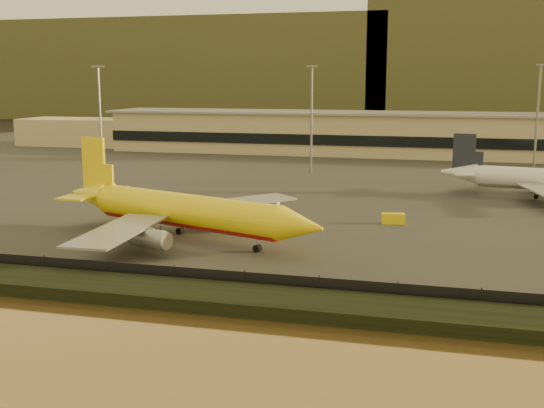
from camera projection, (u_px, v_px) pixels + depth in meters
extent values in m
plane|color=black|center=(260.00, 261.00, 85.15)|extent=(900.00, 900.00, 0.00)
cube|color=black|center=(214.00, 297.00, 68.86)|extent=(320.00, 7.00, 1.40)
cube|color=#2D2D2D|center=(361.00, 167.00, 175.44)|extent=(320.00, 220.00, 0.20)
cube|color=black|center=(227.00, 280.00, 72.56)|extent=(300.00, 0.05, 2.20)
cube|color=#C9B98C|center=(374.00, 134.00, 202.86)|extent=(160.00, 22.00, 12.00)
cube|color=black|center=(370.00, 141.00, 192.39)|extent=(160.00, 0.60, 3.00)
cube|color=gray|center=(375.00, 113.00, 201.72)|extent=(164.00, 24.00, 0.60)
cube|color=#C9B98C|center=(95.00, 132.00, 230.91)|extent=(50.00, 18.00, 9.00)
cylinder|color=slate|center=(100.00, 120.00, 164.54)|extent=(0.50, 0.50, 25.00)
cube|color=slate|center=(98.00, 66.00, 162.25)|extent=(2.20, 2.20, 0.40)
cylinder|color=slate|center=(311.00, 121.00, 161.43)|extent=(0.50, 0.50, 25.00)
cube|color=slate|center=(312.00, 66.00, 159.14)|extent=(2.20, 2.20, 0.40)
cylinder|color=slate|center=(537.00, 125.00, 146.91)|extent=(0.50, 0.50, 25.00)
cube|color=slate|center=(541.00, 65.00, 144.62)|extent=(2.20, 2.20, 0.40)
cube|color=brown|center=(195.00, 71.00, 438.73)|extent=(260.00, 160.00, 55.00)
cylinder|color=yellow|center=(187.00, 210.00, 94.71)|extent=(31.06, 14.60, 4.52)
cylinder|color=#B8110A|center=(187.00, 216.00, 94.85)|extent=(29.91, 13.37, 3.53)
cone|color=yellow|center=(302.00, 226.00, 84.39)|extent=(7.24, 6.28, 4.52)
cone|color=yellow|center=(91.00, 194.00, 105.45)|extent=(8.88, 6.85, 4.52)
cube|color=yellow|center=(94.00, 163.00, 104.07)|extent=(4.64, 1.92, 7.92)
cube|color=yellow|center=(121.00, 189.00, 108.11)|extent=(6.06, 6.05, 0.27)
cube|color=yellow|center=(76.00, 198.00, 100.74)|extent=(4.44, 4.39, 0.27)
cube|color=gray|center=(235.00, 202.00, 105.14)|extent=(17.48, 18.73, 0.27)
cylinder|color=gray|center=(234.00, 215.00, 101.77)|extent=(5.75, 4.07, 2.49)
cube|color=gray|center=(119.00, 230.00, 85.52)|extent=(7.02, 19.84, 0.27)
cylinder|color=gray|center=(148.00, 238.00, 86.94)|extent=(5.75, 4.07, 2.49)
cylinder|color=black|center=(257.00, 248.00, 88.79)|extent=(1.20, 1.08, 1.00)
cylinder|color=slate|center=(257.00, 244.00, 88.70)|extent=(0.17, 0.17, 2.04)
cylinder|color=black|center=(161.00, 236.00, 95.54)|extent=(1.20, 1.08, 1.00)
cylinder|color=slate|center=(160.00, 233.00, 95.44)|extent=(0.17, 0.17, 2.04)
cylinder|color=black|center=(180.00, 231.00, 98.85)|extent=(1.20, 1.08, 1.00)
cylinder|color=slate|center=(180.00, 228.00, 98.76)|extent=(0.17, 0.17, 2.04)
cone|color=white|center=(459.00, 173.00, 134.92)|extent=(7.57, 4.99, 3.91)
cube|color=#1B2232|center=(464.00, 151.00, 133.83)|extent=(4.29, 1.00, 6.84)
cube|color=white|center=(470.00, 169.00, 137.75)|extent=(5.17, 5.09, 0.23)
cube|color=white|center=(464.00, 174.00, 130.73)|extent=(4.43, 4.26, 0.23)
cylinder|color=black|center=(536.00, 197.00, 128.10)|extent=(0.96, 0.81, 0.86)
cylinder|color=slate|center=(536.00, 194.00, 128.02)|extent=(0.21, 0.21, 1.76)
cylinder|color=black|center=(537.00, 194.00, 131.26)|extent=(0.96, 0.81, 0.86)
cylinder|color=slate|center=(537.00, 192.00, 131.18)|extent=(0.21, 0.21, 1.76)
cube|color=yellow|center=(393.00, 218.00, 106.33)|extent=(3.78, 2.17, 1.60)
cube|color=white|center=(265.00, 207.00, 114.34)|extent=(4.60, 2.20, 2.04)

